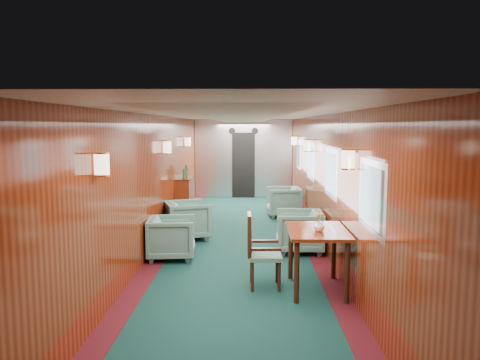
{
  "coord_description": "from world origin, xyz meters",
  "views": [
    {
      "loc": [
        0.18,
        -8.46,
        2.21
      ],
      "look_at": [
        0.0,
        0.63,
        1.15
      ],
      "focal_mm": 35.0,
      "sensor_mm": 36.0,
      "label": 1
    }
  ],
  "objects_px": {
    "armchair_right_near": "(299,231)",
    "dining_table": "(317,239)",
    "armchair_right_far": "(283,202)",
    "side_chair": "(258,248)",
    "armchair_left_near": "(172,238)",
    "credenza": "(185,198)",
    "armchair_left_far": "(188,220)"
  },
  "relations": [
    {
      "from": "armchair_right_near",
      "to": "dining_table",
      "type": "bearing_deg",
      "value": 2.52
    },
    {
      "from": "dining_table",
      "to": "armchair_right_far",
      "type": "distance_m",
      "value": 5.17
    },
    {
      "from": "side_chair",
      "to": "armchair_right_far",
      "type": "bearing_deg",
      "value": 80.37
    },
    {
      "from": "armchair_left_near",
      "to": "armchair_right_far",
      "type": "bearing_deg",
      "value": -35.21
    },
    {
      "from": "credenza",
      "to": "armchair_left_far",
      "type": "xyz_separation_m",
      "value": [
        0.31,
        -1.96,
        -0.14
      ]
    },
    {
      "from": "side_chair",
      "to": "dining_table",
      "type": "bearing_deg",
      "value": -8.74
    },
    {
      "from": "armchair_left_far",
      "to": "dining_table",
      "type": "bearing_deg",
      "value": -162.41
    },
    {
      "from": "armchair_left_near",
      "to": "armchair_right_near",
      "type": "height_order",
      "value": "armchair_right_near"
    },
    {
      "from": "dining_table",
      "to": "credenza",
      "type": "distance_m",
      "value": 5.39
    },
    {
      "from": "credenza",
      "to": "armchair_right_near",
      "type": "bearing_deg",
      "value": -50.17
    },
    {
      "from": "credenza",
      "to": "armchair_left_near",
      "type": "distance_m",
      "value": 3.35
    },
    {
      "from": "armchair_left_near",
      "to": "armchair_right_near",
      "type": "relative_size",
      "value": 0.96
    },
    {
      "from": "armchair_right_near",
      "to": "armchair_right_far",
      "type": "xyz_separation_m",
      "value": [
        -0.05,
        3.22,
        -0.0
      ]
    },
    {
      "from": "armchair_left_near",
      "to": "armchair_left_far",
      "type": "height_order",
      "value": "armchair_left_far"
    },
    {
      "from": "side_chair",
      "to": "armchair_left_far",
      "type": "distance_m",
      "value": 3.07
    },
    {
      "from": "dining_table",
      "to": "armchair_right_far",
      "type": "relative_size",
      "value": 1.4
    },
    {
      "from": "side_chair",
      "to": "armchair_left_near",
      "type": "distance_m",
      "value": 1.98
    },
    {
      "from": "armchair_left_far",
      "to": "credenza",
      "type": "bearing_deg",
      "value": -9.87
    },
    {
      "from": "credenza",
      "to": "armchair_left_near",
      "type": "bearing_deg",
      "value": -86.09
    },
    {
      "from": "armchair_right_far",
      "to": "dining_table",
      "type": "bearing_deg",
      "value": -2.5
    },
    {
      "from": "side_chair",
      "to": "armchair_right_far",
      "type": "distance_m",
      "value": 5.11
    },
    {
      "from": "dining_table",
      "to": "side_chair",
      "type": "xyz_separation_m",
      "value": [
        -0.79,
        0.1,
        -0.14
      ]
    },
    {
      "from": "side_chair",
      "to": "armchair_left_far",
      "type": "bearing_deg",
      "value": 114.15
    },
    {
      "from": "dining_table",
      "to": "armchair_right_near",
      "type": "bearing_deg",
      "value": 91.28
    },
    {
      "from": "armchair_right_near",
      "to": "armchair_right_far",
      "type": "bearing_deg",
      "value": -177.5
    },
    {
      "from": "armchair_right_near",
      "to": "armchair_right_far",
      "type": "height_order",
      "value": "armchair_right_near"
    },
    {
      "from": "armchair_right_far",
      "to": "armchair_right_near",
      "type": "bearing_deg",
      "value": -2.51
    },
    {
      "from": "side_chair",
      "to": "armchair_left_far",
      "type": "height_order",
      "value": "side_chair"
    },
    {
      "from": "armchair_left_near",
      "to": "armchair_right_far",
      "type": "xyz_separation_m",
      "value": [
        2.13,
        3.68,
        0.01
      ]
    },
    {
      "from": "armchair_left_near",
      "to": "armchair_left_far",
      "type": "distance_m",
      "value": 1.38
    },
    {
      "from": "armchair_left_far",
      "to": "armchair_left_near",
      "type": "bearing_deg",
      "value": 157.53
    },
    {
      "from": "credenza",
      "to": "armchair_left_near",
      "type": "height_order",
      "value": "credenza"
    }
  ]
}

